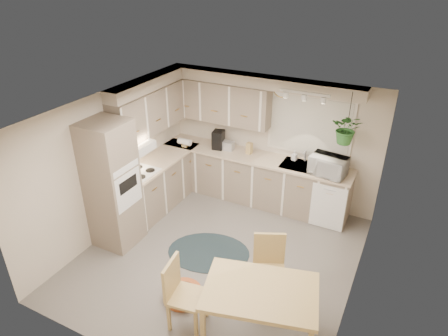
# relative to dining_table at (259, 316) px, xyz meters

# --- Properties ---
(floor) EXTENTS (4.20, 4.20, 0.00)m
(floor) POSITION_rel_dining_table_xyz_m (-1.15, 1.17, -0.41)
(floor) COLOR #5F5B54
(floor) RESTS_ON ground
(ceiling) EXTENTS (4.20, 4.20, 0.00)m
(ceiling) POSITION_rel_dining_table_xyz_m (-1.15, 1.17, 1.99)
(ceiling) COLOR silver
(ceiling) RESTS_ON wall_back
(wall_back) EXTENTS (4.00, 0.04, 2.40)m
(wall_back) POSITION_rel_dining_table_xyz_m (-1.15, 3.27, 0.79)
(wall_back) COLOR #C1B49F
(wall_back) RESTS_ON floor
(wall_front) EXTENTS (4.00, 0.04, 2.40)m
(wall_front) POSITION_rel_dining_table_xyz_m (-1.15, -0.93, 0.79)
(wall_front) COLOR #C1B49F
(wall_front) RESTS_ON floor
(wall_left) EXTENTS (0.04, 4.20, 2.40)m
(wall_left) POSITION_rel_dining_table_xyz_m (-3.15, 1.17, 0.79)
(wall_left) COLOR #C1B49F
(wall_left) RESTS_ON floor
(wall_right) EXTENTS (0.04, 4.20, 2.40)m
(wall_right) POSITION_rel_dining_table_xyz_m (0.85, 1.17, 0.79)
(wall_right) COLOR #C1B49F
(wall_right) RESTS_ON floor
(base_cab_left) EXTENTS (0.60, 1.85, 0.90)m
(base_cab_left) POSITION_rel_dining_table_xyz_m (-2.85, 2.04, 0.04)
(base_cab_left) COLOR gray
(base_cab_left) RESTS_ON floor
(base_cab_back) EXTENTS (3.60, 0.60, 0.90)m
(base_cab_back) POSITION_rel_dining_table_xyz_m (-1.35, 2.97, 0.04)
(base_cab_back) COLOR gray
(base_cab_back) RESTS_ON floor
(counter_left) EXTENTS (0.64, 1.89, 0.04)m
(counter_left) POSITION_rel_dining_table_xyz_m (-2.84, 2.04, 0.51)
(counter_left) COLOR #C0AF8C
(counter_left) RESTS_ON base_cab_left
(counter_back) EXTENTS (3.64, 0.64, 0.04)m
(counter_back) POSITION_rel_dining_table_xyz_m (-1.35, 2.96, 0.51)
(counter_back) COLOR #C0AF8C
(counter_back) RESTS_ON base_cab_back
(oven_stack) EXTENTS (0.65, 0.65, 2.10)m
(oven_stack) POSITION_rel_dining_table_xyz_m (-2.82, 0.79, 0.64)
(oven_stack) COLOR gray
(oven_stack) RESTS_ON floor
(wall_oven_face) EXTENTS (0.02, 0.56, 0.58)m
(wall_oven_face) POSITION_rel_dining_table_xyz_m (-2.50, 0.79, 0.64)
(wall_oven_face) COLOR silver
(wall_oven_face) RESTS_ON oven_stack
(upper_cab_left) EXTENTS (0.35, 2.00, 0.75)m
(upper_cab_left) POSITION_rel_dining_table_xyz_m (-2.97, 2.17, 1.42)
(upper_cab_left) COLOR gray
(upper_cab_left) RESTS_ON wall_left
(upper_cab_back) EXTENTS (2.00, 0.35, 0.75)m
(upper_cab_back) POSITION_rel_dining_table_xyz_m (-2.15, 3.09, 1.42)
(upper_cab_back) COLOR gray
(upper_cab_back) RESTS_ON wall_back
(soffit_left) EXTENTS (0.30, 2.00, 0.20)m
(soffit_left) POSITION_rel_dining_table_xyz_m (-3.00, 2.17, 1.89)
(soffit_left) COLOR #C1B49F
(soffit_left) RESTS_ON wall_left
(soffit_back) EXTENTS (3.60, 0.30, 0.20)m
(soffit_back) POSITION_rel_dining_table_xyz_m (-1.35, 3.12, 1.89)
(soffit_back) COLOR #C1B49F
(soffit_back) RESTS_ON wall_back
(cooktop) EXTENTS (0.52, 0.58, 0.02)m
(cooktop) POSITION_rel_dining_table_xyz_m (-2.83, 1.47, 0.54)
(cooktop) COLOR silver
(cooktop) RESTS_ON counter_left
(range_hood) EXTENTS (0.40, 0.60, 0.14)m
(range_hood) POSITION_rel_dining_table_xyz_m (-2.85, 1.47, 0.99)
(range_hood) COLOR silver
(range_hood) RESTS_ON upper_cab_left
(window_blinds) EXTENTS (1.40, 0.02, 1.00)m
(window_blinds) POSITION_rel_dining_table_xyz_m (-0.45, 3.24, 1.19)
(window_blinds) COLOR silver
(window_blinds) RESTS_ON wall_back
(window_frame) EXTENTS (1.50, 0.02, 1.10)m
(window_frame) POSITION_rel_dining_table_xyz_m (-0.45, 3.25, 1.19)
(window_frame) COLOR beige
(window_frame) RESTS_ON wall_back
(sink) EXTENTS (0.70, 0.48, 0.10)m
(sink) POSITION_rel_dining_table_xyz_m (-0.45, 2.97, 0.49)
(sink) COLOR #B5B7BD
(sink) RESTS_ON counter_back
(dishwasher_front) EXTENTS (0.58, 0.02, 0.83)m
(dishwasher_front) POSITION_rel_dining_table_xyz_m (0.15, 2.66, 0.02)
(dishwasher_front) COLOR silver
(dishwasher_front) RESTS_ON base_cab_back
(track_light_bar) EXTENTS (0.80, 0.04, 0.04)m
(track_light_bar) POSITION_rel_dining_table_xyz_m (-0.45, 2.72, 1.92)
(track_light_bar) COLOR silver
(track_light_bar) RESTS_ON ceiling
(wall_clock) EXTENTS (0.30, 0.03, 0.30)m
(wall_clock) POSITION_rel_dining_table_xyz_m (-1.00, 3.24, 1.77)
(wall_clock) COLOR gold
(wall_clock) RESTS_ON wall_back
(dining_table) EXTENTS (1.48, 1.16, 0.82)m
(dining_table) POSITION_rel_dining_table_xyz_m (0.00, 0.00, 0.00)
(dining_table) COLOR tan
(dining_table) RESTS_ON floor
(chair_left) EXTENTS (0.50, 0.50, 0.95)m
(chair_left) POSITION_rel_dining_table_xyz_m (-0.90, -0.16, 0.06)
(chair_left) COLOR tan
(chair_left) RESTS_ON floor
(chair_back) EXTENTS (0.59, 0.59, 0.96)m
(chair_back) POSITION_rel_dining_table_xyz_m (-0.14, 0.68, 0.07)
(chair_back) COLOR tan
(chair_back) RESTS_ON floor
(braided_rug) EXTENTS (1.55, 1.33, 0.01)m
(braided_rug) POSITION_rel_dining_table_xyz_m (-1.34, 1.17, -0.40)
(braided_rug) COLOR black
(braided_rug) RESTS_ON floor
(pet_bed) EXTENTS (0.64, 0.64, 0.12)m
(pet_bed) POSITION_rel_dining_table_xyz_m (-1.19, 0.16, -0.35)
(pet_bed) COLOR #A74521
(pet_bed) RESTS_ON floor
(microwave) EXTENTS (0.63, 0.40, 0.40)m
(microwave) POSITION_rel_dining_table_xyz_m (0.03, 2.87, 0.73)
(microwave) COLOR silver
(microwave) RESTS_ON counter_back
(soap_bottle) EXTENTS (0.12, 0.20, 0.09)m
(soap_bottle) POSITION_rel_dining_table_xyz_m (-0.63, 3.12, 0.57)
(soap_bottle) COLOR silver
(soap_bottle) RESTS_ON counter_back
(hanging_plant) EXTENTS (0.47, 0.52, 0.40)m
(hanging_plant) POSITION_rel_dining_table_xyz_m (0.24, 2.87, 1.34)
(hanging_plant) COLOR #285E25
(hanging_plant) RESTS_ON ceiling
(coffee_maker) EXTENTS (0.24, 0.27, 0.35)m
(coffee_maker) POSITION_rel_dining_table_xyz_m (-2.09, 2.97, 0.71)
(coffee_maker) COLOR black
(coffee_maker) RESTS_ON counter_back
(toaster) EXTENTS (0.28, 0.16, 0.17)m
(toaster) POSITION_rel_dining_table_xyz_m (-1.93, 2.99, 0.61)
(toaster) COLOR #B5B7BD
(toaster) RESTS_ON counter_back
(knife_block) EXTENTS (0.11, 0.11, 0.21)m
(knife_block) POSITION_rel_dining_table_xyz_m (-1.47, 3.02, 0.64)
(knife_block) COLOR tan
(knife_block) RESTS_ON counter_back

